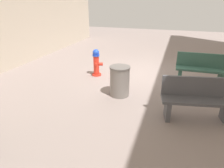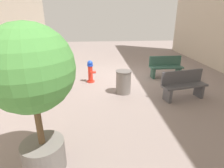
# 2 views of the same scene
# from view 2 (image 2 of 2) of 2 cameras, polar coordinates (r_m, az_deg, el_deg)

# --- Properties ---
(ground_plane) EXTENTS (23.40, 23.40, 0.00)m
(ground_plane) POSITION_cam_2_polar(r_m,az_deg,el_deg) (8.43, 3.91, 2.39)
(ground_plane) COLOR gray
(fire_hydrant) EXTENTS (0.40, 0.42, 0.93)m
(fire_hydrant) POSITION_cam_2_polar(r_m,az_deg,el_deg) (7.65, -6.78, 3.98)
(fire_hydrant) COLOR red
(fire_hydrant) RESTS_ON ground_plane
(bench_near) EXTENTS (1.49, 0.48, 0.95)m
(bench_near) POSITION_cam_2_polar(r_m,az_deg,el_deg) (8.55, 16.48, 5.23)
(bench_near) COLOR #33594C
(bench_near) RESTS_ON ground_plane
(bench_far) EXTENTS (1.60, 0.73, 0.95)m
(bench_far) POSITION_cam_2_polar(r_m,az_deg,el_deg) (6.54, 21.51, -0.18)
(bench_far) COLOR #4C4C51
(bench_far) RESTS_ON ground_plane
(planter_tree) EXTENTS (1.39, 1.39, 2.62)m
(planter_tree) POSITION_cam_2_polar(r_m,az_deg,el_deg) (3.06, -23.95, 1.15)
(planter_tree) COLOR slate
(planter_tree) RESTS_ON ground_plane
(trash_bin) EXTENTS (0.56, 0.56, 0.83)m
(trash_bin) POSITION_cam_2_polar(r_m,az_deg,el_deg) (6.53, 3.61, 0.63)
(trash_bin) COLOR slate
(trash_bin) RESTS_ON ground_plane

